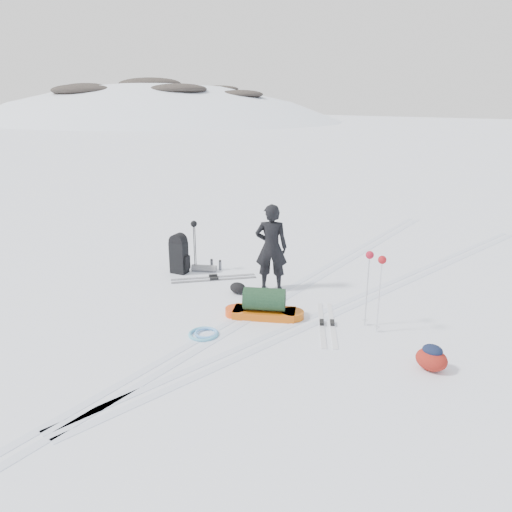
% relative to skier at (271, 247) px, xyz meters
% --- Properties ---
extents(ground, '(200.00, 200.00, 0.00)m').
position_rel_skier_xyz_m(ground, '(0.48, -0.76, -0.94)').
color(ground, white).
rests_on(ground, ground).
extents(ski_tracks, '(3.38, 17.97, 0.01)m').
position_rel_skier_xyz_m(ski_tracks, '(1.09, 0.11, -0.93)').
color(ski_tracks, silver).
rests_on(ski_tracks, ground).
extents(skier, '(0.82, 0.75, 1.88)m').
position_rel_skier_xyz_m(skier, '(0.00, 0.00, 0.00)').
color(skier, black).
rests_on(skier, ground).
extents(pulk_sled, '(1.51, 1.14, 0.57)m').
position_rel_skier_xyz_m(pulk_sled, '(0.79, -1.23, -0.72)').
color(pulk_sled, '#C9550B').
rests_on(pulk_sled, ground).
extents(expedition_rucksack, '(0.90, 0.83, 0.96)m').
position_rel_skier_xyz_m(expedition_rucksack, '(-2.26, -0.48, -0.50)').
color(expedition_rucksack, black).
rests_on(expedition_rucksack, ground).
extents(ski_poles_black, '(0.15, 0.17, 1.23)m').
position_rel_skier_xyz_m(ski_poles_black, '(-2.12, -0.20, 0.07)').
color(ski_poles_black, black).
rests_on(ski_poles_black, ground).
extents(ski_poles_silver, '(0.43, 0.26, 1.42)m').
position_rel_skier_xyz_m(ski_poles_silver, '(2.59, -0.43, 0.25)').
color(ski_poles_silver, '#B5B7BC').
rests_on(ski_poles_silver, ground).
extents(touring_skis_grey, '(1.45, 1.68, 0.07)m').
position_rel_skier_xyz_m(touring_skis_grey, '(-1.39, -0.34, -0.92)').
color(touring_skis_grey, gray).
rests_on(touring_skis_grey, ground).
extents(touring_skis_white, '(1.31, 1.73, 0.07)m').
position_rel_skier_xyz_m(touring_skis_white, '(1.89, -0.78, -0.92)').
color(touring_skis_white, silver).
rests_on(touring_skis_white, ground).
extents(rope_coil, '(0.61, 0.61, 0.06)m').
position_rel_skier_xyz_m(rope_coil, '(0.45, -2.50, -0.91)').
color(rope_coil, '#55AECE').
rests_on(rope_coil, ground).
extents(small_daypack, '(0.58, 0.51, 0.42)m').
position_rel_skier_xyz_m(small_daypack, '(3.95, -1.15, -0.74)').
color(small_daypack, maroon).
rests_on(small_daypack, ground).
extents(thermos_pair, '(0.25, 0.19, 0.27)m').
position_rel_skier_xyz_m(thermos_pair, '(-1.78, 0.15, -0.81)').
color(thermos_pair, '#54555B').
rests_on(thermos_pair, ground).
extents(stuff_sack, '(0.43, 0.36, 0.23)m').
position_rel_skier_xyz_m(stuff_sack, '(-0.39, -0.64, -0.82)').
color(stuff_sack, black).
rests_on(stuff_sack, ground).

